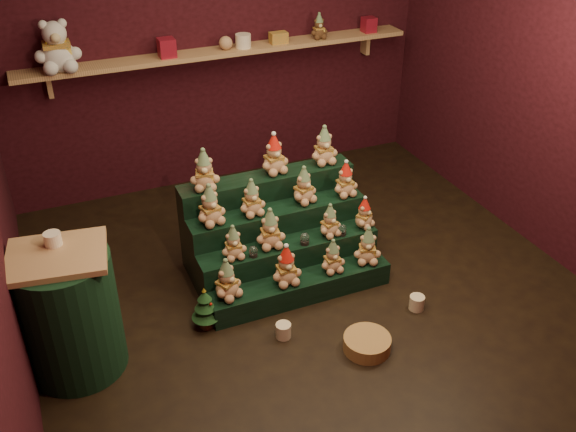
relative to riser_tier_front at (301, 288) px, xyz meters
name	(u,v)px	position (x,y,z in m)	size (l,w,h in m)	color
ground	(307,286)	(0.11, 0.11, -0.09)	(4.00, 4.00, 0.00)	black
back_wall	(216,35)	(0.11, 2.16, 1.31)	(4.00, 0.10, 2.80)	black
front_wall	(524,297)	(0.11, -1.94, 1.31)	(4.00, 0.10, 2.80)	black
right_wall	(554,75)	(2.16, 0.11, 1.31)	(0.10, 4.00, 2.80)	black
back_shelf	(222,52)	(0.11, 1.99, 1.20)	(3.60, 0.26, 0.24)	tan
riser_tier_front	(301,288)	(0.00, 0.00, 0.00)	(1.40, 0.22, 0.18)	black
riser_tier_midfront	(289,262)	(0.00, 0.22, 0.09)	(1.40, 0.22, 0.36)	black
riser_tier_midback	(278,238)	(0.00, 0.44, 0.18)	(1.40, 0.22, 0.54)	black
riser_tier_back	(268,215)	(0.00, 0.66, 0.27)	(1.40, 0.22, 0.72)	black
teddy_0	(227,279)	(-0.56, 0.01, 0.24)	(0.22, 0.20, 0.31)	tan
teddy_1	(286,265)	(-0.12, 0.00, 0.24)	(0.22, 0.20, 0.31)	tan
teddy_2	(333,256)	(0.25, 0.00, 0.22)	(0.19, 0.17, 0.26)	tan
teddy_3	(368,245)	(0.55, 0.00, 0.24)	(0.21, 0.19, 0.29)	tan
teddy_4	(233,242)	(-0.44, 0.21, 0.40)	(0.18, 0.17, 0.26)	tan
teddy_5	(270,228)	(-0.14, 0.24, 0.42)	(0.22, 0.20, 0.31)	tan
teddy_6	(330,220)	(0.32, 0.20, 0.40)	(0.18, 0.17, 0.26)	tan
teddy_7	(364,213)	(0.62, 0.20, 0.39)	(0.18, 0.16, 0.25)	tan
teddy_8	(210,205)	(-0.53, 0.44, 0.60)	(0.22, 0.20, 0.31)	tan
teddy_9	(252,198)	(-0.21, 0.44, 0.59)	(0.20, 0.18, 0.28)	tan
teddy_10	(304,185)	(0.22, 0.46, 0.60)	(0.21, 0.19, 0.29)	tan
teddy_11	(345,179)	(0.56, 0.43, 0.59)	(0.20, 0.18, 0.28)	tan
teddy_12	(204,170)	(-0.50, 0.64, 0.79)	(0.22, 0.20, 0.31)	tan
teddy_13	(274,154)	(0.07, 0.68, 0.79)	(0.22, 0.20, 0.31)	tan
teddy_14	(324,145)	(0.49, 0.68, 0.78)	(0.22, 0.20, 0.31)	tan
snow_globe_a	(253,251)	(-0.31, 0.16, 0.31)	(0.06, 0.06, 0.08)	black
snow_globe_b	(305,239)	(0.10, 0.16, 0.32)	(0.07, 0.07, 0.09)	black
snow_globe_c	(342,230)	(0.41, 0.16, 0.31)	(0.06, 0.06, 0.09)	black
side_table	(69,312)	(-1.61, -0.06, 0.35)	(0.64, 0.61, 0.88)	tan
table_ornament	(53,239)	(-1.61, 0.04, 0.83)	(0.10, 0.10, 0.08)	beige
mini_christmas_tree	(205,308)	(-0.74, -0.03, 0.08)	(0.20, 0.20, 0.34)	#442C18
mug_left	(283,331)	(-0.29, -0.34, -0.04)	(0.11, 0.11, 0.11)	beige
mug_right	(417,303)	(0.73, -0.45, -0.04)	(0.11, 0.11, 0.11)	beige
wicker_basket	(367,343)	(0.18, -0.68, -0.04)	(0.32, 0.32, 0.10)	#AC8745
white_bear	(55,39)	(-1.28, 1.95, 1.49)	(0.37, 0.33, 0.52)	silver
brown_bear	(319,26)	(1.04, 1.95, 1.34)	(0.16, 0.15, 0.23)	#50351A
gift_tin_red_a	(167,48)	(-0.39, 1.96, 1.31)	(0.14, 0.14, 0.16)	maroon
gift_tin_cream	(243,41)	(0.30, 1.96, 1.29)	(0.14, 0.14, 0.12)	beige
gift_tin_red_b	(369,25)	(1.58, 1.96, 1.30)	(0.12, 0.12, 0.14)	maroon
shelf_plush_ball	(226,43)	(0.13, 1.96, 1.29)	(0.12, 0.12, 0.12)	tan
scarf_gift_box	(278,38)	(0.64, 1.96, 1.28)	(0.16, 0.10, 0.10)	orange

